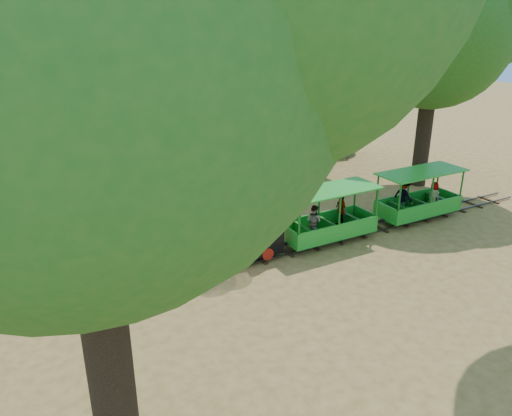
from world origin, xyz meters
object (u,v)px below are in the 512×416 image
fence (193,172)px  carriage_front (328,221)px  carriage_rear (416,200)px  locomotive (238,209)px

fence → carriage_front: bearing=-78.1°
carriage_rear → carriage_front: bearing=-179.9°
locomotive → carriage_rear: (7.45, -0.06, -1.01)m
locomotive → carriage_rear: locomotive is taller
carriage_rear → fence: carriage_rear is taller
carriage_front → fence: 8.16m
carriage_front → carriage_rear: same height
carriage_rear → fence: size_ratio=0.19×
fence → carriage_rear: bearing=-54.2°
carriage_front → carriage_rear: (4.09, 0.01, 0.03)m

